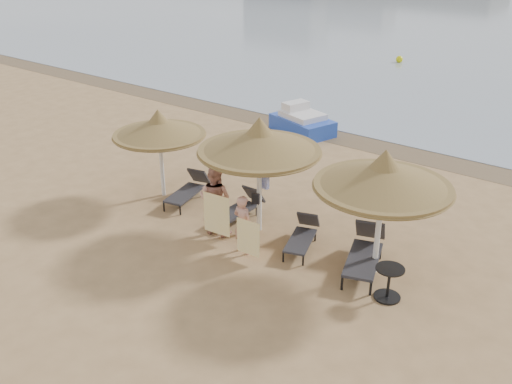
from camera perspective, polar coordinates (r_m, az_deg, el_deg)
ground at (r=14.42m, az=-3.15°, el=-6.23°), size 160.00×160.00×0.00m
wet_sand_strip at (r=21.71m, az=13.02°, el=4.30°), size 200.00×1.60×0.01m
palapa_left at (r=16.88m, az=-9.69°, el=6.36°), size 2.74×2.74×2.72m
palapa_center at (r=14.46m, az=0.34°, el=5.06°), size 3.21×3.21×3.18m
palapa_right at (r=12.86m, az=12.65°, el=1.54°), size 3.14×3.14×3.11m
lounger_far_left at (r=17.12m, az=-6.71°, el=0.34°), size 0.98×1.90×0.81m
lounger_near_left at (r=15.97m, az=-1.49°, el=-1.45°), size 0.58×1.75×0.78m
lounger_near_right at (r=14.63m, az=4.70°, el=-4.26°), size 1.04×1.75×0.75m
lounger_far_right at (r=13.95m, az=10.87°, el=-5.79°), size 1.34×2.25×0.96m
side_table at (r=12.98m, az=13.11°, el=-8.95°), size 0.64×0.64×0.77m
person_left at (r=14.93m, az=-4.15°, el=-0.21°), size 1.13×0.83×2.24m
person_right at (r=14.06m, az=-1.31°, el=-2.81°), size 0.87×0.59×1.82m
towel_left at (r=14.64m, az=-3.97°, el=-2.26°), size 0.80×0.09×1.12m
towel_right at (r=13.82m, az=-0.80°, el=-4.58°), size 0.67×0.06×0.93m
bag_patterned at (r=15.02m, az=0.74°, el=1.18°), size 0.35×0.15×0.43m
bag_dark at (r=14.94m, az=-0.04°, el=-0.67°), size 0.22×0.12×0.29m
pedal_boat at (r=22.76m, az=4.61°, el=6.97°), size 2.81×2.15×1.16m
buoy_left at (r=36.07m, az=14.14°, el=12.75°), size 0.41×0.41×0.41m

